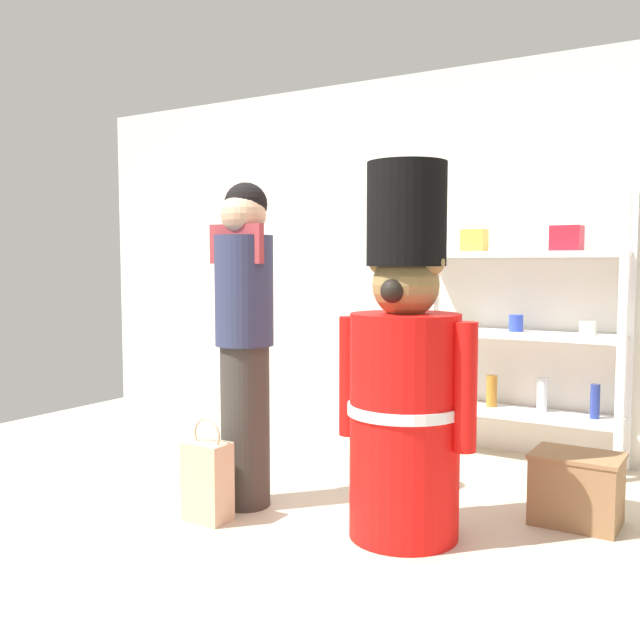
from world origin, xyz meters
name	(u,v)px	position (x,y,z in m)	size (l,w,h in m)	color
ground_plane	(262,542)	(0.00, 0.00, 0.00)	(6.40, 6.40, 0.00)	beige
back_wall	(446,259)	(0.00, 2.20, 1.30)	(6.40, 0.12, 2.60)	silver
merchandise_shelf	(518,327)	(0.58, 1.98, 0.86)	(1.36, 0.35, 1.70)	white
teddy_bear_guard	(405,380)	(0.52, 0.41, 0.74)	(0.69, 0.53, 1.73)	red
person_shopper	(245,332)	(-0.37, 0.36, 0.92)	(0.32, 0.30, 1.69)	#38332D
shopping_bag	(207,480)	(-0.39, 0.08, 0.20)	(0.22, 0.15, 0.52)	#C1AD89
display_crate	(577,489)	(1.17, 1.00, 0.18)	(0.42, 0.31, 0.35)	olive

